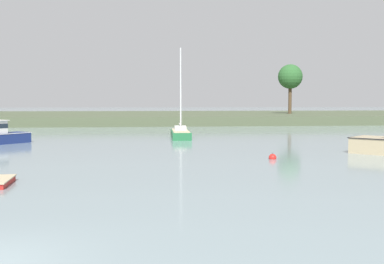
# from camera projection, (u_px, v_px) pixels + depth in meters

# --- Properties ---
(far_shore_bank) EXTENTS (249.11, 43.38, 1.47)m
(far_shore_bank) POSITION_uv_depth(u_px,v_px,m) (121.00, 117.00, 91.25)
(far_shore_bank) COLOR #4C563D
(far_shore_bank) RESTS_ON ground
(sailboat_green) EXTENTS (2.10, 7.57, 9.76)m
(sailboat_green) POSITION_uv_depth(u_px,v_px,m) (180.00, 136.00, 49.41)
(sailboat_green) COLOR #236B3D
(sailboat_green) RESTS_ON ground
(mooring_buoy_red) EXTENTS (0.52, 0.52, 0.57)m
(mooring_buoy_red) POSITION_uv_depth(u_px,v_px,m) (273.00, 158.00, 31.32)
(mooring_buoy_red) COLOR red
(mooring_buoy_red) RESTS_ON ground
(shore_tree_left) EXTENTS (4.56, 4.56, 9.21)m
(shore_tree_left) POSITION_uv_depth(u_px,v_px,m) (290.00, 77.00, 88.34)
(shore_tree_left) COLOR brown
(shore_tree_left) RESTS_ON far_shore_bank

